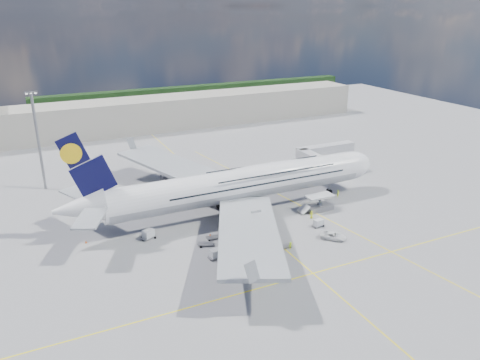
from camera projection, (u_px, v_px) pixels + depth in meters
name	position (u px, v px, depth m)	size (l,w,h in m)	color
ground	(261.00, 228.00, 100.72)	(300.00, 300.00, 0.00)	gray
taxi_line_main	(261.00, 228.00, 100.72)	(0.25, 220.00, 0.01)	#FDE90D
taxi_line_cross	(313.00, 273.00, 83.81)	(120.00, 0.25, 0.01)	#FDE90D
taxi_line_diag	(292.00, 201.00, 114.83)	(0.25, 100.00, 0.01)	#FDE90D
airliner	(242.00, 184.00, 106.88)	(77.26, 79.15, 23.71)	white
jet_bridge	(321.00, 154.00, 128.07)	(18.80, 12.10, 8.50)	#B7B7BC
cargo_loader	(318.00, 205.00, 109.53)	(8.53, 3.20, 3.67)	silver
light_mast	(38.00, 140.00, 117.99)	(3.00, 0.70, 25.50)	gray
terminal	(145.00, 115.00, 178.94)	(180.00, 16.00, 12.00)	#B2AD9E
tree_line	(200.00, 93.00, 233.84)	(160.00, 6.00, 8.00)	#193814
dolly_row_a	(216.00, 253.00, 88.56)	(3.11, 2.02, 1.82)	gray
dolly_row_b	(206.00, 244.00, 93.51)	(3.42, 2.55, 0.45)	gray
dolly_row_c	(213.00, 237.00, 96.22)	(2.89, 1.70, 0.41)	gray
dolly_back	(148.00, 234.00, 95.95)	(3.50, 2.98, 1.96)	gray
dolly_nose_far	(318.00, 223.00, 101.27)	(2.80, 1.80, 1.65)	gray
dolly_nose_near	(285.00, 247.00, 92.52)	(2.66, 1.55, 0.38)	gray
baggage_tug	(252.00, 235.00, 96.47)	(2.53, 1.26, 1.55)	white
catering_truck_inner	(206.00, 193.00, 114.84)	(6.66, 3.76, 3.74)	gray
catering_truck_outer	(171.00, 174.00, 128.46)	(6.10, 2.92, 3.51)	gray
service_van	(333.00, 236.00, 95.85)	(2.44, 5.30, 1.47)	white
crew_nose	(338.00, 194.00, 116.97)	(0.69, 0.45, 1.88)	#D6F119
crew_loader	(320.00, 204.00, 111.23)	(0.82, 0.64, 1.70)	#B1ED19
crew_wing	(264.00, 250.00, 89.82)	(1.06, 0.44, 1.82)	#BDE418
crew_van	(312.00, 215.00, 105.21)	(0.90, 0.58, 1.84)	#DEEE19
crew_tug	(290.00, 246.00, 91.89)	(1.00, 0.58, 1.55)	#D8FF1A
cone_nose	(320.00, 182.00, 126.72)	(0.44, 0.44, 0.56)	#E55C0C
cone_wing_left_inner	(187.00, 199.00, 115.51)	(0.40, 0.40, 0.51)	#E55C0C
cone_wing_left_outer	(180.00, 183.00, 126.12)	(0.42, 0.42, 0.53)	#E55C0C
cone_wing_right_inner	(210.00, 235.00, 97.32)	(0.46, 0.46, 0.58)	#E55C0C
cone_wing_right_outer	(256.00, 278.00, 81.90)	(0.48, 0.48, 0.61)	#E55C0C
cone_tail	(86.00, 242.00, 94.47)	(0.45, 0.45, 0.57)	#E55C0C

